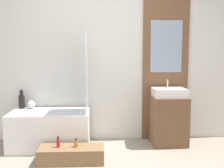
# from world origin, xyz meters

# --- Properties ---
(wall_tiled_back) EXTENTS (4.20, 0.06, 2.60)m
(wall_tiled_back) POSITION_xyz_m (0.00, 1.58, 1.30)
(wall_tiled_back) COLOR silver
(wall_tiled_back) RESTS_ON ground_plane
(wall_wood_accent) EXTENTS (0.72, 0.04, 2.60)m
(wall_wood_accent) POSITION_xyz_m (1.00, 1.53, 1.31)
(wall_wood_accent) COLOR brown
(wall_wood_accent) RESTS_ON ground_plane
(bathtub) EXTENTS (1.12, 0.65, 0.53)m
(bathtub) POSITION_xyz_m (-0.75, 1.20, 0.27)
(bathtub) COLOR white
(bathtub) RESTS_ON ground_plane
(glass_shower_screen) EXTENTS (0.01, 0.48, 1.13)m
(glass_shower_screen) POSITION_xyz_m (-0.22, 1.14, 1.10)
(glass_shower_screen) COLOR silver
(glass_shower_screen) RESTS_ON bathtub
(wooden_step_bench) EXTENTS (0.82, 0.33, 0.19)m
(wooden_step_bench) POSITION_xyz_m (-0.39, 0.66, 0.10)
(wooden_step_bench) COLOR olive
(wooden_step_bench) RESTS_ON ground_plane
(vanity_cabinet) EXTENTS (0.51, 0.47, 0.72)m
(vanity_cabinet) POSITION_xyz_m (1.00, 1.28, 0.36)
(vanity_cabinet) COLOR brown
(vanity_cabinet) RESTS_ON ground_plane
(sink) EXTENTS (0.48, 0.36, 0.25)m
(sink) POSITION_xyz_m (1.00, 1.28, 0.79)
(sink) COLOR white
(sink) RESTS_ON vanity_cabinet
(vase_tall_dark) EXTENTS (0.09, 0.09, 0.28)m
(vase_tall_dark) POSITION_xyz_m (-1.22, 1.44, 0.65)
(vase_tall_dark) COLOR black
(vase_tall_dark) RESTS_ON bathtub
(vase_round_light) EXTENTS (0.12, 0.12, 0.12)m
(vase_round_light) POSITION_xyz_m (-1.07, 1.42, 0.59)
(vase_round_light) COLOR silver
(vase_round_light) RESTS_ON bathtub
(bottle_soap_primary) EXTENTS (0.04, 0.04, 0.14)m
(bottle_soap_primary) POSITION_xyz_m (-0.55, 0.66, 0.26)
(bottle_soap_primary) COLOR #B21928
(bottle_soap_primary) RESTS_ON wooden_step_bench
(bottle_soap_secondary) EXTENTS (0.05, 0.05, 0.11)m
(bottle_soap_secondary) POSITION_xyz_m (-0.33, 0.66, 0.24)
(bottle_soap_secondary) COLOR #B2752D
(bottle_soap_secondary) RESTS_ON wooden_step_bench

